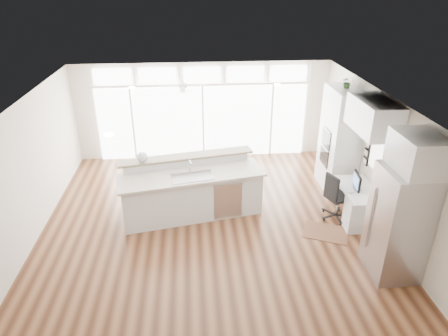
{
  "coord_description": "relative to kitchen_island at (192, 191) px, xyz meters",
  "views": [
    {
      "loc": [
        -0.31,
        -6.74,
        4.8
      ],
      "look_at": [
        0.31,
        0.6,
        1.21
      ],
      "focal_mm": 32.0,
      "sensor_mm": 36.0,
      "label": 1
    }
  ],
  "objects": [
    {
      "name": "floor",
      "position": [
        0.37,
        -0.78,
        -0.62
      ],
      "size": [
        7.0,
        8.0,
        0.02
      ],
      "primitive_type": "cube",
      "color": "#432414",
      "rests_on": "ground"
    },
    {
      "name": "ceiling",
      "position": [
        0.37,
        -0.78,
        2.09
      ],
      "size": [
        7.0,
        8.0,
        0.02
      ],
      "primitive_type": "cube",
      "color": "silver",
      "rests_on": "wall_back"
    },
    {
      "name": "wall_back",
      "position": [
        0.37,
        3.22,
        0.74
      ],
      "size": [
        7.0,
        0.04,
        2.7
      ],
      "primitive_type": "cube",
      "color": "beige",
      "rests_on": "floor"
    },
    {
      "name": "wall_left",
      "position": [
        -3.13,
        -0.78,
        0.74
      ],
      "size": [
        0.04,
        8.0,
        2.7
      ],
      "primitive_type": "cube",
      "color": "beige",
      "rests_on": "floor"
    },
    {
      "name": "wall_right",
      "position": [
        3.87,
        -0.78,
        0.74
      ],
      "size": [
        0.04,
        8.0,
        2.7
      ],
      "primitive_type": "cube",
      "color": "beige",
      "rests_on": "floor"
    },
    {
      "name": "glass_wall",
      "position": [
        0.37,
        3.16,
        0.44
      ],
      "size": [
        5.8,
        0.06,
        2.08
      ],
      "primitive_type": "cube",
      "color": "white",
      "rests_on": "wall_back"
    },
    {
      "name": "transom_row",
      "position": [
        0.37,
        3.16,
        1.77
      ],
      "size": [
        5.9,
        0.06,
        0.4
      ],
      "primitive_type": "cube",
      "color": "white",
      "rests_on": "wall_back"
    },
    {
      "name": "desk_window",
      "position": [
        3.83,
        -0.48,
        0.94
      ],
      "size": [
        0.04,
        0.85,
        0.85
      ],
      "primitive_type": "cube",
      "color": "white",
      "rests_on": "wall_right"
    },
    {
      "name": "ceiling_fan",
      "position": [
        -0.13,
        2.02,
        1.87
      ],
      "size": [
        1.16,
        1.16,
        0.32
      ],
      "primitive_type": "cube",
      "color": "white",
      "rests_on": "ceiling"
    },
    {
      "name": "recessed_lights",
      "position": [
        0.37,
        -0.58,
        2.07
      ],
      "size": [
        3.4,
        3.0,
        0.02
      ],
      "primitive_type": "cube",
      "color": "white",
      "rests_on": "ceiling"
    },
    {
      "name": "oven_cabinet",
      "position": [
        3.54,
        1.02,
        0.64
      ],
      "size": [
        0.64,
        1.2,
        2.5
      ],
      "primitive_type": "cube",
      "color": "silver",
      "rests_on": "floor"
    },
    {
      "name": "desk_nook",
      "position": [
        3.5,
        -0.48,
        -0.23
      ],
      "size": [
        0.72,
        1.3,
        0.76
      ],
      "primitive_type": "cube",
      "color": "silver",
      "rests_on": "floor"
    },
    {
      "name": "upper_cabinets",
      "position": [
        3.54,
        -0.48,
        1.74
      ],
      "size": [
        0.64,
        1.3,
        0.64
      ],
      "primitive_type": "cube",
      "color": "silver",
      "rests_on": "wall_right"
    },
    {
      "name": "refrigerator",
      "position": [
        3.48,
        -2.13,
        0.39
      ],
      "size": [
        0.76,
        0.9,
        2.0
      ],
      "primitive_type": "cube",
      "color": "#B0B0B5",
      "rests_on": "floor"
    },
    {
      "name": "fridge_cabinet",
      "position": [
        3.54,
        -2.13,
        1.69
      ],
      "size": [
        0.64,
        0.9,
        0.6
      ],
      "primitive_type": "cube",
      "color": "silver",
      "rests_on": "wall_right"
    },
    {
      "name": "framed_photos",
      "position": [
        3.83,
        0.14,
        0.79
      ],
      "size": [
        0.06,
        0.22,
        0.8
      ],
      "primitive_type": "cube",
      "color": "black",
      "rests_on": "wall_right"
    },
    {
      "name": "kitchen_island",
      "position": [
        0.0,
        0.0,
        0.0
      ],
      "size": [
        3.25,
        1.74,
        1.23
      ],
      "primitive_type": "cube",
      "rotation": [
        0.0,
        0.0,
        0.19
      ],
      "color": "silver",
      "rests_on": "floor"
    },
    {
      "name": "rug",
      "position": [
        2.72,
        -0.91,
        -0.61
      ],
      "size": [
        1.08,
        0.95,
        0.01
      ],
      "primitive_type": "cube",
      "rotation": [
        0.0,
        0.0,
        -0.42
      ],
      "color": "#3C1F13",
      "rests_on": "floor"
    },
    {
      "name": "office_chair",
      "position": [
        3.1,
        -0.37,
        -0.08
      ],
      "size": [
        0.7,
        0.67,
        1.06
      ],
      "primitive_type": "cube",
      "rotation": [
        0.0,
        0.0,
        0.36
      ],
      "color": "black",
      "rests_on": "floor"
    },
    {
      "name": "fishbowl",
      "position": [
        -1.01,
        0.21,
        0.73
      ],
      "size": [
        0.29,
        0.29,
        0.23
      ],
      "primitive_type": "sphere",
      "rotation": [
        0.0,
        0.0,
        0.27
      ],
      "color": "silver",
      "rests_on": "kitchen_island"
    },
    {
      "name": "monitor",
      "position": [
        3.42,
        -0.48,
        0.33
      ],
      "size": [
        0.13,
        0.45,
        0.37
      ],
      "primitive_type": "cube",
      "rotation": [
        0.0,
        0.0,
        -0.12
      ],
      "color": "black",
      "rests_on": "desk_nook"
    },
    {
      "name": "keyboard",
      "position": [
        3.25,
        -0.48,
        0.15
      ],
      "size": [
        0.13,
        0.34,
        0.02
      ],
      "primitive_type": "cube",
      "rotation": [
        0.0,
        0.0,
        0.02
      ],
      "color": "silver",
      "rests_on": "desk_nook"
    },
    {
      "name": "potted_plant",
      "position": [
        3.54,
        1.02,
        1.99
      ],
      "size": [
        0.28,
        0.3,
        0.21
      ],
      "primitive_type": "imported",
      "rotation": [
        0.0,
        0.0,
        -0.12
      ],
      "color": "#2C5524",
      "rests_on": "oven_cabinet"
    }
  ]
}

